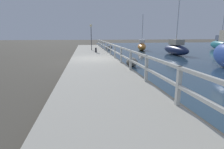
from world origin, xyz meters
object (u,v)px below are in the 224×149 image
dock_lamp (91,30)px  sailboat_teal (220,44)px  sailboat_orange (142,46)px  mooring_bollard (96,50)px  sailboat_navy (176,49)px

dock_lamp → sailboat_teal: size_ratio=0.43×
sailboat_teal → dock_lamp: bearing=-161.2°
sailboat_orange → dock_lamp: bearing=-150.4°
sailboat_orange → mooring_bollard: bearing=-128.0°
mooring_bollard → dock_lamp: size_ratio=0.17×
sailboat_teal → mooring_bollard: bearing=-151.5°
dock_lamp → sailboat_teal: 17.42m
sailboat_orange → sailboat_navy: sailboat_navy is taller
dock_lamp → sailboat_navy: (8.34, -4.01, -1.92)m
mooring_bollard → sailboat_orange: (6.27, 4.37, 0.05)m
sailboat_teal → sailboat_navy: 10.10m
mooring_bollard → dock_lamp: dock_lamp is taller
dock_lamp → sailboat_orange: 7.04m
mooring_bollard → dock_lamp: bearing=96.3°
sailboat_teal → sailboat_navy: bearing=-135.9°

